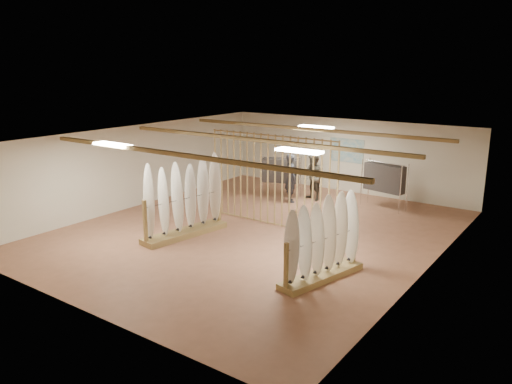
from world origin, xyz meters
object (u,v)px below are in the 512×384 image
Objects in this scene: rack_left at (184,211)px; clothing_rack_b at (384,178)px; rack_right at (322,252)px; shopper_b at (313,174)px; clothing_rack_a at (281,171)px; shopper_a at (291,175)px.

clothing_rack_b is at bearing 68.68° from rack_left.
rack_right is at bearing -68.88° from clothing_rack_b.
rack_left is 1.70× the size of clothing_rack_b.
shopper_b is at bearing 134.69° from rack_right.
clothing_rack_a is (-0.11, 5.24, 0.26)m from rack_left.
shopper_a is at bearing 141.54° from rack_right.
rack_right is 1.49× the size of clothing_rack_b.
clothing_rack_a is 0.80× the size of shopper_b.
clothing_rack_a is at bearing -142.86° from shopper_b.
shopper_a is (-4.09, 5.32, 0.33)m from rack_right.
rack_left reaches higher than clothing_rack_a.
clothing_rack_b is 3.22m from shopper_a.
rack_right is at bearing -36.89° from shopper_b.
rack_left is 1.44× the size of shopper_b.
rack_left reaches higher than shopper_b.
rack_left is 5.24m from clothing_rack_a.
shopper_b is at bearing -87.06° from shopper_a.
clothing_rack_a is at bearing 18.78° from shopper_a.
rack_right is at bearing -71.22° from clothing_rack_a.
rack_left is at bearing 128.25° from shopper_a.
rack_left is 1.79× the size of clothing_rack_a.
clothing_rack_b is (3.56, 6.03, 0.31)m from rack_left.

